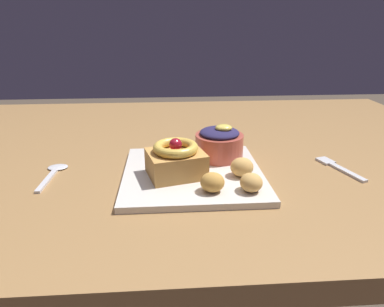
{
  "coord_description": "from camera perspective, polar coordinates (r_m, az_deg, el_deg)",
  "views": [
    {
      "loc": [
        -0.07,
        -0.78,
        1.01
      ],
      "look_at": [
        -0.03,
        -0.16,
        0.77
      ],
      "focal_mm": 32.52,
      "sensor_mm": 36.0,
      "label": 1
    }
  ],
  "objects": [
    {
      "name": "dining_table",
      "position": [
        0.87,
        1.02,
        -4.36
      ],
      "size": [
        1.38,
        0.94,
        0.73
      ],
      "color": "olive",
      "rests_on": "ground_plane"
    },
    {
      "name": "front_plate",
      "position": [
        0.67,
        0.12,
        -3.34
      ],
      "size": [
        0.26,
        0.26,
        0.01
      ],
      "primitive_type": "cube",
      "color": "silver",
      "rests_on": "dining_table"
    },
    {
      "name": "cake_slice",
      "position": [
        0.64,
        -2.67,
        -1.02
      ],
      "size": [
        0.12,
        0.11,
        0.07
      ],
      "rotation": [
        0.0,
        0.0,
        0.26
      ],
      "color": "#C68E47",
      "rests_on": "front_plate"
    },
    {
      "name": "berry_ramekin",
      "position": [
        0.72,
        4.49,
        1.74
      ],
      "size": [
        0.1,
        0.1,
        0.07
      ],
      "color": "#B24C3D",
      "rests_on": "front_plate"
    },
    {
      "name": "fritter_front",
      "position": [
        0.64,
        8.18,
        -2.21
      ],
      "size": [
        0.04,
        0.04,
        0.04
      ],
      "primitive_type": "ellipsoid",
      "color": "tan",
      "rests_on": "front_plate"
    },
    {
      "name": "fritter_middle",
      "position": [
        0.58,
        3.72,
        -4.71
      ],
      "size": [
        0.04,
        0.04,
        0.03
      ],
      "primitive_type": "ellipsoid",
      "color": "gold",
      "rests_on": "front_plate"
    },
    {
      "name": "fritter_back",
      "position": [
        0.59,
        9.69,
        -4.71
      ],
      "size": [
        0.04,
        0.04,
        0.03
      ],
      "primitive_type": "ellipsoid",
      "color": "tan",
      "rests_on": "front_plate"
    },
    {
      "name": "fork",
      "position": [
        0.77,
        22.71,
        -2.05
      ],
      "size": [
        0.05,
        0.13,
        0.0
      ],
      "rotation": [
        0.0,
        0.0,
        1.86
      ],
      "color": "silver",
      "rests_on": "dining_table"
    },
    {
      "name": "spoon",
      "position": [
        0.73,
        -21.78,
        -2.93
      ],
      "size": [
        0.04,
        0.13,
        0.0
      ],
      "rotation": [
        0.0,
        0.0,
        1.53
      ],
      "color": "silver",
      "rests_on": "dining_table"
    }
  ]
}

